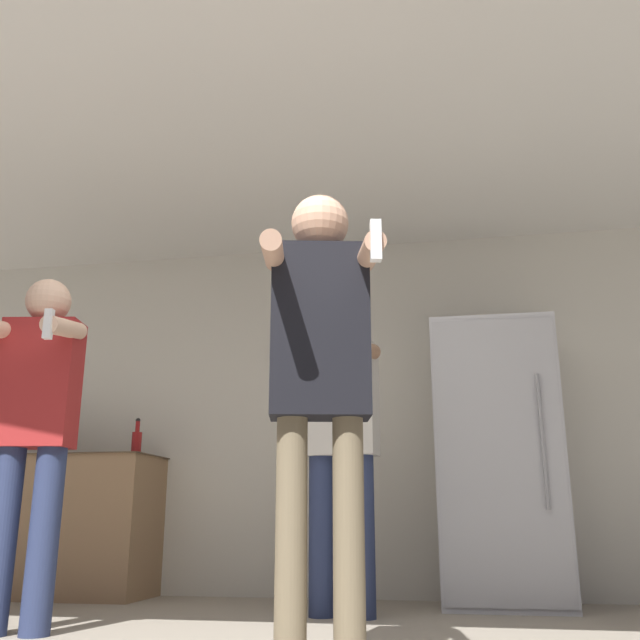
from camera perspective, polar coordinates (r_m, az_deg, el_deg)
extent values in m
cube|color=beige|center=(5.23, 2.21, -7.37)|extent=(7.00, 0.06, 2.55)
cube|color=silver|center=(4.19, -1.11, 13.79)|extent=(7.00, 3.58, 0.05)
cube|color=silver|center=(4.78, 13.98, -10.88)|extent=(0.77, 0.67, 1.76)
cube|color=#B6B6BB|center=(4.44, 14.23, -10.52)|extent=(0.74, 0.01, 1.69)
cylinder|color=#99999E|center=(4.45, 17.38, -9.15)|extent=(0.02, 0.02, 0.79)
cube|color=#997551|center=(5.56, -20.54, -15.18)|extent=(1.43, 0.57, 0.95)
cube|color=brown|center=(5.58, -20.06, -10.27)|extent=(1.46, 0.60, 0.01)
cylinder|color=maroon|center=(5.28, -14.47, -9.55)|extent=(0.07, 0.07, 0.16)
cylinder|color=maroon|center=(5.29, -14.38, -8.25)|extent=(0.03, 0.03, 0.08)
sphere|color=black|center=(5.30, -14.35, -7.79)|extent=(0.03, 0.03, 0.03)
cylinder|color=maroon|center=(5.75, -23.33, -8.96)|extent=(0.07, 0.07, 0.21)
cylinder|color=maroon|center=(5.76, -23.17, -7.48)|extent=(0.03, 0.03, 0.09)
sphere|color=#B29933|center=(5.77, -23.12, -7.05)|extent=(0.03, 0.03, 0.03)
cylinder|color=#563314|center=(5.60, -20.94, -8.83)|extent=(0.07, 0.07, 0.26)
cylinder|color=#563314|center=(5.62, -20.78, -7.14)|extent=(0.03, 0.03, 0.08)
sphere|color=maroon|center=(5.63, -20.74, -6.75)|extent=(0.03, 0.03, 0.03)
cylinder|color=silver|center=(5.55, -20.03, -9.19)|extent=(0.09, 0.09, 0.19)
cylinder|color=silver|center=(5.56, -19.89, -7.70)|extent=(0.03, 0.03, 0.10)
sphere|color=#B29933|center=(5.57, -19.84, -7.20)|extent=(0.04, 0.04, 0.04)
cylinder|color=#75664C|center=(2.58, -2.33, -17.44)|extent=(0.11, 0.11, 0.87)
cylinder|color=#75664C|center=(2.58, 2.33, -17.44)|extent=(0.11, 0.11, 0.87)
cube|color=black|center=(2.67, 0.00, -0.93)|extent=(0.40, 0.27, 0.65)
sphere|color=tan|center=(2.81, 0.00, 7.72)|extent=(0.22, 0.22, 0.22)
cylinder|color=tan|center=(2.55, -3.78, 5.47)|extent=(0.16, 0.42, 0.14)
cylinder|color=tan|center=(2.56, 4.01, 5.39)|extent=(0.16, 0.42, 0.14)
cube|color=white|center=(2.37, 4.48, 6.35)|extent=(0.04, 0.04, 0.14)
cylinder|color=navy|center=(3.84, -24.13, -15.69)|extent=(0.14, 0.14, 0.86)
cylinder|color=navy|center=(3.77, -21.23, -16.01)|extent=(0.14, 0.14, 0.86)
cube|color=maroon|center=(3.86, -21.52, -4.74)|extent=(0.39, 0.26, 0.64)
sphere|color=beige|center=(3.96, -20.90, 1.43)|extent=(0.23, 0.23, 0.23)
cylinder|color=beige|center=(3.67, -19.76, -0.60)|extent=(0.15, 0.41, 0.15)
cube|color=white|center=(3.49, -20.90, -0.30)|extent=(0.04, 0.04, 0.14)
cylinder|color=navy|center=(4.20, 0.13, -16.80)|extent=(0.14, 0.14, 0.87)
cylinder|color=navy|center=(4.14, 3.37, -16.78)|extent=(0.14, 0.14, 0.87)
cube|color=beige|center=(4.23, 1.65, -6.41)|extent=(0.45, 0.25, 0.65)
sphere|color=#9E7051|center=(4.32, 1.61, -0.66)|extent=(0.22, 0.22, 0.22)
cylinder|color=#9E7051|center=(4.17, -1.71, -2.84)|extent=(0.14, 0.37, 0.15)
cylinder|color=#9E7051|center=(4.06, 3.72, -2.45)|extent=(0.14, 0.37, 0.15)
cube|color=white|center=(3.89, 3.12, -2.33)|extent=(0.04, 0.04, 0.14)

